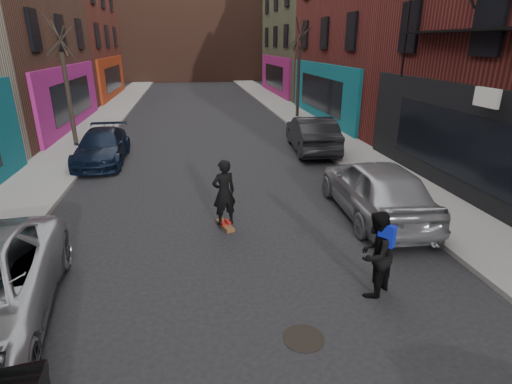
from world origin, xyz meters
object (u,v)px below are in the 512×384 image
object	(u,v)px
skateboard	(225,225)
manhole	(304,338)
tree_right_far	(299,62)
parked_left_end	(102,147)
parked_right_far	(376,188)
parked_right_end	(312,134)
tree_left_far	(65,74)
pedestrian	(375,254)
skateboarder	(224,193)

from	to	relation	value
skateboard	manhole	size ratio (longest dim) A/B	1.14
skateboard	manhole	xyz separation A→B (m)	(0.90, -4.55, -0.04)
tree_right_far	skateboard	world-z (taller)	tree_right_far
parked_left_end	parked_right_far	bearing A→B (deg)	-39.53
parked_left_end	parked_right_end	world-z (taller)	parked_right_end
tree_left_far	parked_right_end	size ratio (longest dim) A/B	1.35
manhole	pedestrian	bearing A→B (deg)	31.99
tree_right_far	parked_right_end	bearing A→B (deg)	-100.72
skateboard	pedestrian	bearing A→B (deg)	-72.26
parked_right_end	skateboard	xyz separation A→B (m)	(-4.67, -7.44, -0.74)
tree_left_far	skateboard	size ratio (longest dim) A/B	8.12
parked_left_end	skateboarder	world-z (taller)	skateboarder
tree_left_far	parked_right_far	size ratio (longest dim) A/B	1.32
tree_right_far	pedestrian	world-z (taller)	tree_right_far
tree_left_far	parked_right_far	world-z (taller)	tree_left_far
manhole	parked_right_far	bearing A→B (deg)	53.84
parked_left_end	pedestrian	distance (m)	12.68
parked_right_end	pedestrian	xyz separation A→B (m)	(-2.08, -10.94, 0.08)
tree_left_far	parked_left_end	bearing A→B (deg)	-58.16
tree_left_far	pedestrian	size ratio (longest dim) A/B	3.74
tree_left_far	parked_right_end	world-z (taller)	tree_left_far
pedestrian	tree_left_far	bearing A→B (deg)	-95.03
tree_right_far	skateboarder	bearing A→B (deg)	-111.52
tree_right_far	skateboard	bearing A→B (deg)	-111.52
skateboarder	manhole	bearing A→B (deg)	82.51
parked_left_end	skateboarder	xyz separation A→B (m)	(4.40, -7.09, 0.33)
manhole	tree_right_far	bearing A→B (deg)	75.29
parked_right_end	tree_right_far	bearing A→B (deg)	-95.52
tree_right_far	skateboarder	world-z (taller)	tree_right_far
parked_left_end	skateboarder	bearing A→B (deg)	-58.77
parked_right_far	skateboarder	distance (m)	4.28
parked_left_end	parked_right_far	distance (m)	11.16
parked_right_end	manhole	distance (m)	12.59
manhole	parked_left_end	bearing A→B (deg)	114.46
tree_left_far	tree_right_far	world-z (taller)	tree_right_far
skateboard	skateboarder	size ratio (longest dim) A/B	0.45
parked_right_far	tree_left_far	bearing A→B (deg)	-40.77
tree_right_far	skateboarder	size ratio (longest dim) A/B	3.81
parked_right_end	skateboard	size ratio (longest dim) A/B	6.02
skateboarder	manhole	world-z (taller)	skateboarder
tree_left_far	manhole	bearing A→B (deg)	-64.03
parked_right_end	manhole	size ratio (longest dim) A/B	6.89
parked_left_end	skateboarder	size ratio (longest dim) A/B	2.56
tree_left_far	skateboarder	xyz separation A→B (m)	(6.13, -9.89, -2.39)
tree_right_far	manhole	world-z (taller)	tree_right_far
parked_left_end	skateboard	xyz separation A→B (m)	(4.40, -7.09, -0.61)
parked_right_far	manhole	world-z (taller)	parked_right_far
skateboard	skateboarder	world-z (taller)	skateboarder
parked_left_end	parked_right_end	bearing A→B (deg)	1.62
parked_right_end	pedestrian	world-z (taller)	pedestrian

